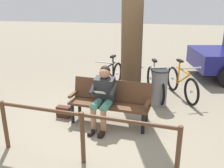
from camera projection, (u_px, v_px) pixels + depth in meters
ground_plane at (100, 124)px, 5.12m from camera, size 40.00×40.00×0.00m
bench at (110, 99)px, 5.02m from camera, size 1.64×0.65×0.87m
person_reading at (103, 94)px, 4.84m from camera, size 0.52×0.80×1.20m
handbag at (64, 112)px, 5.36m from camera, size 0.32×0.18×0.24m
tree_trunk at (133, 13)px, 5.38m from camera, size 0.47×0.47×4.20m
litter_bin at (159, 88)px, 5.85m from camera, size 0.38×0.38×0.86m
bicycle_orange at (181, 84)px, 6.36m from camera, size 0.75×1.56×0.94m
bicycle_purple at (155, 83)px, 6.38m from camera, size 0.61×1.63×0.94m
bicycle_silver at (135, 82)px, 6.45m from camera, size 0.48×1.68×0.94m
bicycle_black at (110, 78)px, 6.82m from camera, size 0.51×1.66×0.94m
railing_fence at (82, 129)px, 3.74m from camera, size 2.85×0.35×0.85m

